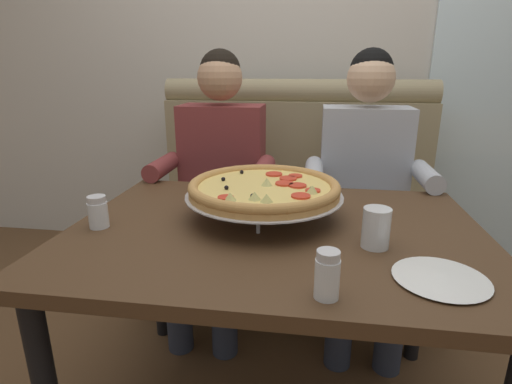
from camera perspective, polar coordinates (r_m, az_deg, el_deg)
back_wall_with_window at (r=2.63m, az=6.59°, el=21.87°), size 6.00×0.12×2.80m
booth_bench at (r=2.20m, az=5.11°, el=-3.78°), size 1.51×0.78×1.13m
dining_table at (r=1.26m, az=2.73°, el=-8.62°), size 1.25×0.90×0.72m
diner_left at (r=1.90m, az=-5.45°, el=2.66°), size 0.54×0.64×1.27m
diner_right at (r=1.86m, az=15.36°, el=1.79°), size 0.54×0.64×1.27m
pizza at (r=1.27m, az=1.19°, el=0.48°), size 0.50×0.50×0.13m
shaker_parmesan at (r=1.30m, az=-21.67°, el=-2.97°), size 0.06×0.06×0.10m
shaker_oregano at (r=0.87m, az=10.14°, el=-12.04°), size 0.05×0.05×0.11m
plate_near_left at (r=1.02m, az=24.95°, el=-10.87°), size 0.22×0.22×0.02m
drinking_glass at (r=1.12m, az=16.79°, el=-5.28°), size 0.07×0.07×0.11m
patio_chair at (r=3.62m, az=25.86°, el=5.03°), size 0.42×0.41×0.86m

